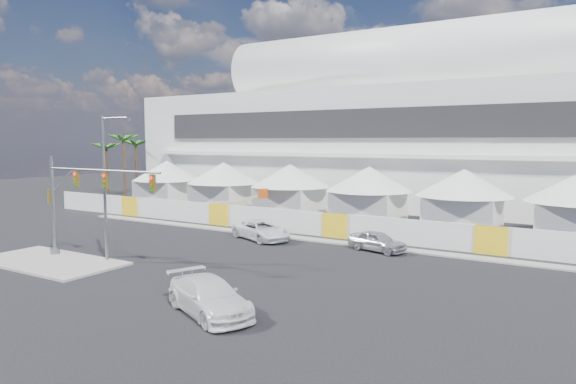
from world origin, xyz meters
The scene contains 13 objects.
ground centered at (0.00, 0.00, 0.00)m, with size 160.00×160.00×0.00m, color black.
median_island centered at (-6.00, -3.00, 0.07)m, with size 10.00×5.00×0.15m, color gray.
far_curb centered at (20.00, 12.50, 0.06)m, with size 80.00×1.20×0.12m, color gray.
stadium centered at (8.71, 41.50, 9.45)m, with size 80.00×24.80×21.98m.
tent_row centered at (0.50, 24.00, 3.15)m, with size 53.40×8.40×5.40m.
hoarding_fence centered at (6.00, 14.50, 1.00)m, with size 70.00×0.25×2.00m, color silver.
palm_cluster centered at (-33.46, 29.50, 6.88)m, with size 10.60×10.60×8.55m.
sedan_silver centered at (10.85, 11.36, 0.74)m, with size 4.32×1.74×1.47m, color silver.
pickup_curb centered at (1.36, 10.59, 0.77)m, with size 5.57×2.57×1.55m, color white.
pickup_near centered at (9.24, -5.27, 0.82)m, with size 5.63×2.29×1.64m, color silver.
traffic_mast centered at (-5.20, -1.54, 4.00)m, with size 10.53×0.66×6.74m.
streetlight_median centered at (-2.81, -0.87, 5.52)m, with size 2.59×0.26×9.36m.
boom_lift centered at (-6.80, 16.20, 0.88)m, with size 6.71×2.67×3.28m.
Camera 1 is at (24.11, -22.87, 7.88)m, focal length 32.00 mm.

